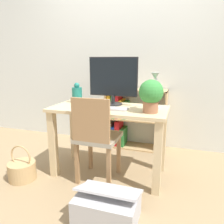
% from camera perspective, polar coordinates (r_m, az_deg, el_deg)
% --- Properties ---
extents(ground_plane, '(10.00, 10.00, 0.00)m').
position_cam_1_polar(ground_plane, '(2.45, -0.75, -15.47)').
color(ground_plane, '#997F5B').
extents(wall_back, '(8.00, 0.05, 2.60)m').
position_cam_1_polar(wall_back, '(3.07, 5.13, 15.58)').
color(wall_back, silver).
rests_on(wall_back, ground_plane).
extents(desk, '(1.16, 0.57, 0.72)m').
position_cam_1_polar(desk, '(2.23, -0.79, -2.81)').
color(desk, '#D8BC8C').
rests_on(desk, ground_plane).
extents(monitor, '(0.52, 0.20, 0.49)m').
position_cam_1_polar(monitor, '(2.28, 0.28, 8.67)').
color(monitor, '#232326').
rests_on(monitor, desk).
extents(keyboard, '(0.35, 0.13, 0.02)m').
position_cam_1_polar(keyboard, '(2.11, -0.57, 0.96)').
color(keyboard, '#B2B2B7').
rests_on(keyboard, desk).
extents(vase, '(0.11, 0.11, 0.22)m').
position_cam_1_polar(vase, '(2.45, -9.11, 4.65)').
color(vase, '#1E7266').
rests_on(vase, desk).
extents(desk_lamp, '(0.10, 0.19, 0.35)m').
position_cam_1_polar(desk_lamp, '(2.08, 11.23, 6.34)').
color(desk_lamp, '#B7B7BC').
rests_on(desk_lamp, desk).
extents(potted_plant, '(0.22, 0.22, 0.30)m').
position_cam_1_polar(potted_plant, '(1.98, 10.16, 4.60)').
color(potted_plant, '#9E6647').
rests_on(potted_plant, desk).
extents(chair, '(0.40, 0.40, 0.86)m').
position_cam_1_polar(chair, '(2.11, -4.19, -6.24)').
color(chair, '#9E937F').
rests_on(chair, ground_plane).
extents(bookshelf, '(0.81, 0.28, 0.81)m').
position_cam_1_polar(bookshelf, '(3.01, 3.23, -1.90)').
color(bookshelf, tan).
rests_on(bookshelf, ground_plane).
extents(basket, '(0.27, 0.27, 0.37)m').
position_cam_1_polar(basket, '(2.47, -22.44, -13.79)').
color(basket, tan).
rests_on(basket, ground_plane).
extents(storage_box, '(0.47, 0.39, 0.28)m').
position_cam_1_polar(storage_box, '(1.79, -1.23, -23.48)').
color(storage_box, '#B2B2B7').
rests_on(storage_box, ground_plane).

